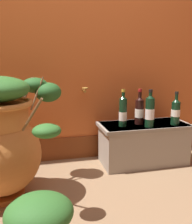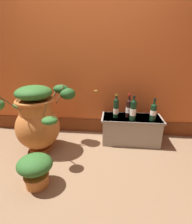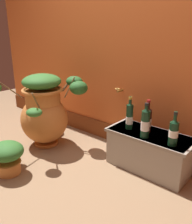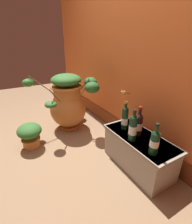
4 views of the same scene
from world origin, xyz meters
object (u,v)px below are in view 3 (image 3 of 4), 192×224
object	(u,v)px
wine_bottle_middle	(174,131)
wine_bottle_back	(145,122)
terracotta_urn	(45,110)
wine_bottle_left	(130,116)
wine_bottle_right	(147,119)
potted_shrub	(7,156)

from	to	relation	value
wine_bottle_middle	wine_bottle_back	size ratio (longest dim) A/B	0.92
terracotta_urn	wine_bottle_middle	world-z (taller)	terracotta_urn
terracotta_urn	wine_bottle_left	xyz separation A→B (m)	(0.98, 0.28, 0.08)
wine_bottle_middle	wine_bottle_back	distance (m)	0.26
terracotta_urn	wine_bottle_right	size ratio (longest dim) A/B	2.96
wine_bottle_back	potted_shrub	bearing A→B (deg)	-139.02
wine_bottle_middle	potted_shrub	distance (m)	1.53
wine_bottle_middle	wine_bottle_back	bearing A→B (deg)	-176.68
wine_bottle_back	potted_shrub	world-z (taller)	wine_bottle_back
wine_bottle_right	potted_shrub	distance (m)	1.37
wine_bottle_left	wine_bottle_middle	bearing A→B (deg)	-7.40
terracotta_urn	wine_bottle_left	bearing A→B (deg)	16.16
wine_bottle_back	potted_shrub	size ratio (longest dim) A/B	0.99
terracotta_urn	wine_bottle_back	distance (m)	1.22
wine_bottle_middle	potted_shrub	bearing A→B (deg)	-145.12
wine_bottle_left	wine_bottle_right	bearing A→B (deg)	13.05
wine_bottle_left	potted_shrub	world-z (taller)	wine_bottle_left
wine_bottle_right	wine_bottle_back	xyz separation A→B (m)	(0.05, -0.12, 0.01)
wine_bottle_right	potted_shrub	world-z (taller)	wine_bottle_right
terracotta_urn	wine_bottle_right	bearing A→B (deg)	15.70
wine_bottle_left	wine_bottle_back	distance (m)	0.23
wine_bottle_right	potted_shrub	bearing A→B (deg)	-133.91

